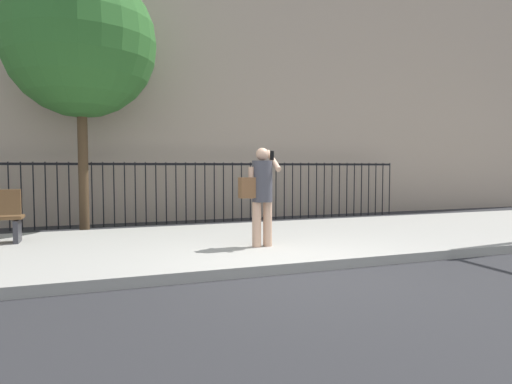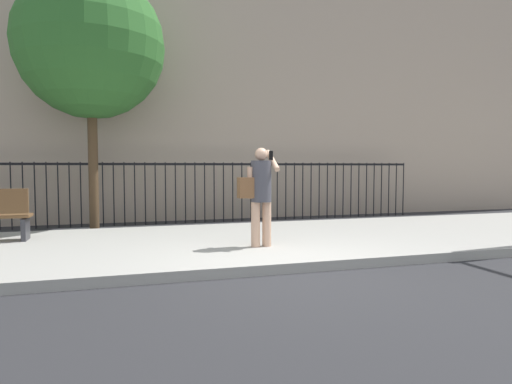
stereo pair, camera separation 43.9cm
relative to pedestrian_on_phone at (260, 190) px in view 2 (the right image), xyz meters
name	(u,v)px [view 2 (the right image)]	position (x,y,z in m)	size (l,w,h in m)	color
ground_plane	(289,274)	(0.01, -1.35, -1.11)	(60.00, 60.00, 0.00)	#28282B
sidewalk	(247,242)	(0.01, 0.85, -1.03)	(28.00, 4.40, 0.15)	#9E9B93
building_facade	(193,47)	(0.01, 7.15, 4.16)	(28.00, 4.00, 10.54)	tan
iron_fence	(209,184)	(0.01, 4.55, -0.09)	(12.03, 0.04, 1.60)	black
pedestrian_on_phone	(260,190)	(0.00, 0.00, 0.00)	(0.66, 0.48, 1.65)	tan
street_tree_near	(91,46)	(-2.84, 3.84, 3.13)	(3.32, 3.32, 5.91)	#4C3823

